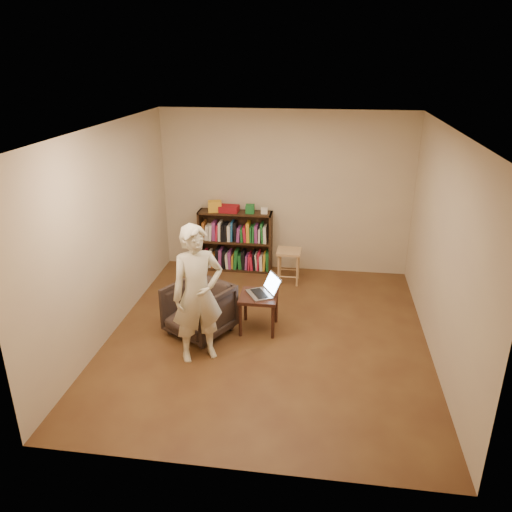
# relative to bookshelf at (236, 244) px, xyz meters

# --- Properties ---
(floor) EXTENTS (4.50, 4.50, 0.00)m
(floor) POSITION_rel_bookshelf_xyz_m (0.79, -2.09, -0.44)
(floor) COLOR #4A2917
(floor) RESTS_ON ground
(ceiling) EXTENTS (4.50, 4.50, 0.00)m
(ceiling) POSITION_rel_bookshelf_xyz_m (0.79, -2.09, 2.16)
(ceiling) COLOR silver
(ceiling) RESTS_ON wall_back
(wall_back) EXTENTS (4.00, 0.00, 4.00)m
(wall_back) POSITION_rel_bookshelf_xyz_m (0.79, 0.16, 0.86)
(wall_back) COLOR #BBA68E
(wall_back) RESTS_ON floor
(wall_left) EXTENTS (0.00, 4.50, 4.50)m
(wall_left) POSITION_rel_bookshelf_xyz_m (-1.21, -2.09, 0.86)
(wall_left) COLOR #BBA68E
(wall_left) RESTS_ON floor
(wall_right) EXTENTS (0.00, 4.50, 4.50)m
(wall_right) POSITION_rel_bookshelf_xyz_m (2.79, -2.09, 0.86)
(wall_right) COLOR #BBA68E
(wall_right) RESTS_ON floor
(bookshelf) EXTENTS (1.20, 0.30, 1.00)m
(bookshelf) POSITION_rel_bookshelf_xyz_m (0.00, 0.00, 0.00)
(bookshelf) COLOR black
(bookshelf) RESTS_ON floor
(box_yellow) EXTENTS (0.24, 0.20, 0.17)m
(box_yellow) POSITION_rel_bookshelf_xyz_m (-0.32, -0.04, 0.65)
(box_yellow) COLOR gold
(box_yellow) RESTS_ON bookshelf
(red_cloth) EXTENTS (0.31, 0.24, 0.10)m
(red_cloth) POSITION_rel_bookshelf_xyz_m (-0.09, -0.02, 0.61)
(red_cloth) COLOR maroon
(red_cloth) RESTS_ON bookshelf
(box_green) EXTENTS (0.14, 0.14, 0.14)m
(box_green) POSITION_rel_bookshelf_xyz_m (0.25, -0.04, 0.63)
(box_green) COLOR #1C692C
(box_green) RESTS_ON bookshelf
(box_white) EXTENTS (0.11, 0.11, 0.08)m
(box_white) POSITION_rel_bookshelf_xyz_m (0.48, -0.03, 0.60)
(box_white) COLOR white
(box_white) RESTS_ON bookshelf
(stool) EXTENTS (0.37, 0.37, 0.53)m
(stool) POSITION_rel_bookshelf_xyz_m (0.92, -0.41, -0.01)
(stool) COLOR tan
(stool) RESTS_ON floor
(armchair) EXTENTS (0.98, 0.99, 0.67)m
(armchair) POSITION_rel_bookshelf_xyz_m (-0.09, -2.13, -0.11)
(armchair) COLOR #322721
(armchair) RESTS_ON floor
(side_table) EXTENTS (0.48, 0.48, 0.49)m
(side_table) POSITION_rel_bookshelf_xyz_m (0.65, -1.92, -0.03)
(side_table) COLOR black
(side_table) RESTS_ON floor
(laptop) EXTENTS (0.50, 0.49, 0.25)m
(laptop) POSITION_rel_bookshelf_xyz_m (0.72, -1.88, 0.11)
(laptop) COLOR #B5B4B9
(laptop) RESTS_ON side_table
(person) EXTENTS (0.72, 0.64, 1.65)m
(person) POSITION_rel_bookshelf_xyz_m (0.05, -2.66, 0.38)
(person) COLOR beige
(person) RESTS_ON floor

